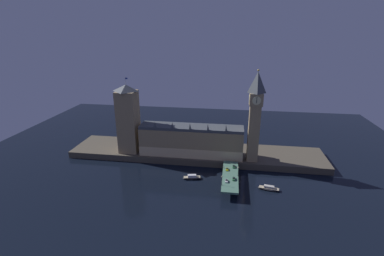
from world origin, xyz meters
TOP-DOWN VIEW (x-y plane):
  - ground_plane at (0.00, 0.00)m, footprint 400.00×400.00m
  - embankment at (0.00, 39.00)m, footprint 220.00×42.00m
  - parliament_hall at (-2.87, 29.69)m, footprint 86.19×18.72m
  - clock_tower at (47.72, 25.76)m, footprint 10.56×10.67m
  - victoria_tower at (-57.19, 29.51)m, footprint 16.33×16.33m
  - bridge at (30.95, -5.00)m, footprint 11.47×46.00m
  - car_northbound_lead at (28.43, 2.82)m, footprint 1.92×4.20m
  - car_northbound_trail at (28.43, -14.65)m, footprint 1.97×3.86m
  - car_southbound_lead at (33.48, -11.03)m, footprint 1.84×4.59m
  - car_southbound_trail at (33.48, 7.96)m, footprint 2.03×4.48m
  - pedestrian_far_rail at (25.90, 5.14)m, footprint 0.38×0.38m
  - street_lamp_near at (25.50, -19.72)m, footprint 1.34×0.60m
  - street_lamp_mid at (36.40, -5.00)m, footprint 1.34×0.60m
  - boat_upstream at (2.50, -2.60)m, footprint 14.76×7.04m
  - boat_downstream at (58.13, -9.99)m, footprint 15.99×6.94m

SIDE VIEW (x-z plane):
  - ground_plane at x=0.00m, z-range 0.00..0.00m
  - boat_downstream at x=58.13m, z-range -0.44..2.83m
  - boat_upstream at x=2.50m, z-range -0.47..3.00m
  - embankment at x=0.00m, z-range 0.00..5.51m
  - bridge at x=30.95m, z-range 1.62..8.32m
  - car_northbound_lead at x=28.43m, z-range 6.66..7.98m
  - car_southbound_trail at x=33.48m, z-range 6.66..8.13m
  - car_northbound_trail at x=28.43m, z-range 6.66..8.19m
  - car_southbound_lead at x=33.48m, z-range 6.66..8.19m
  - pedestrian_far_rail at x=25.90m, z-range 6.77..8.60m
  - street_lamp_near at x=25.50m, z-range 7.59..14.64m
  - street_lamp_mid at x=36.40m, z-range 7.60..14.78m
  - parliament_hall at x=-2.87m, z-range 2.90..33.52m
  - victoria_tower at x=-57.19m, z-range 2.61..67.27m
  - clock_tower at x=47.72m, z-range 7.65..81.17m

